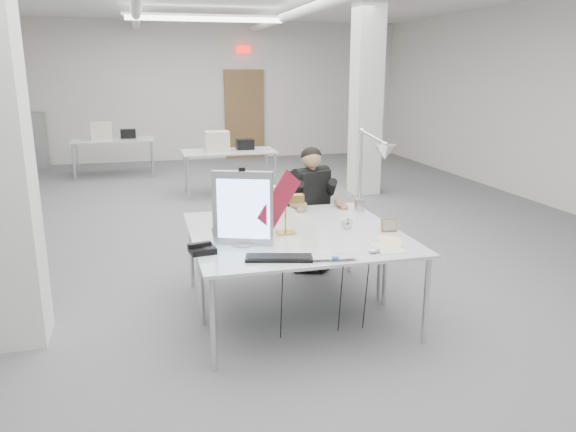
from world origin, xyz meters
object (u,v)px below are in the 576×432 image
(desk_main, at_px, (310,249))
(seated_person, at_px, (311,189))
(bankers_lamp, at_px, (285,215))
(desk_phone, at_px, (202,250))
(office_chair, at_px, (310,216))
(monitor, at_px, (243,208))
(beige_monitor, at_px, (254,202))
(architect_lamp, at_px, (371,167))
(laptop, at_px, (335,260))

(desk_main, relative_size, seated_person, 2.16)
(bankers_lamp, xyz_separation_m, desk_phone, (-0.75, -0.35, -0.14))
(office_chair, relative_size, bankers_lamp, 3.53)
(monitor, relative_size, beige_monitor, 1.77)
(monitor, relative_size, desk_phone, 3.14)
(bankers_lamp, bearing_deg, monitor, -148.35)
(office_chair, relative_size, seated_person, 1.40)
(office_chair, bearing_deg, desk_phone, -153.88)
(office_chair, xyz_separation_m, seated_person, (0.00, -0.05, 0.32))
(seated_person, bearing_deg, desk_phone, -154.87)
(bankers_lamp, distance_m, architect_lamp, 1.02)
(monitor, distance_m, architect_lamp, 1.43)
(desk_main, relative_size, beige_monitor, 5.29)
(desk_main, relative_size, architect_lamp, 1.83)
(office_chair, relative_size, desk_phone, 6.06)
(desk_main, bearing_deg, office_chair, 73.36)
(desk_main, xyz_separation_m, seated_person, (0.46, 1.50, 0.16))
(bankers_lamp, relative_size, desk_phone, 1.72)
(desk_phone, relative_size, architect_lamp, 0.20)
(desk_main, height_order, laptop, laptop)
(bankers_lamp, height_order, desk_phone, bankers_lamp)
(monitor, xyz_separation_m, desk_phone, (-0.35, -0.13, -0.28))
(desk_phone, bearing_deg, monitor, 11.86)
(beige_monitor, height_order, architect_lamp, architect_lamp)
(office_chair, distance_m, laptop, 1.96)
(laptop, relative_size, desk_phone, 1.69)
(beige_monitor, bearing_deg, monitor, -126.70)
(desk_main, height_order, architect_lamp, architect_lamp)
(office_chair, bearing_deg, laptop, -123.44)
(office_chair, height_order, monitor, monitor)
(desk_main, distance_m, bankers_lamp, 0.47)
(seated_person, bearing_deg, monitor, -148.94)
(laptop, distance_m, architect_lamp, 1.41)
(desk_main, height_order, bankers_lamp, bankers_lamp)
(seated_person, bearing_deg, laptop, -123.73)
(office_chair, bearing_deg, monitor, -147.90)
(bankers_lamp, height_order, architect_lamp, architect_lamp)
(laptop, xyz_separation_m, desk_phone, (-0.93, 0.44, 0.01))
(seated_person, distance_m, architect_lamp, 0.90)
(laptop, height_order, architect_lamp, architect_lamp)
(monitor, bearing_deg, bankers_lamp, 48.84)
(seated_person, bearing_deg, architect_lamp, -87.33)
(desk_main, relative_size, laptop, 5.53)
(monitor, distance_m, laptop, 0.87)
(office_chair, bearing_deg, desk_main, -128.80)
(seated_person, distance_m, beige_monitor, 0.89)
(seated_person, distance_m, bankers_lamp, 1.21)
(desk_main, distance_m, laptop, 0.38)
(office_chair, xyz_separation_m, bankers_lamp, (-0.56, -1.13, 0.34))
(desk_main, bearing_deg, desk_phone, 174.98)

